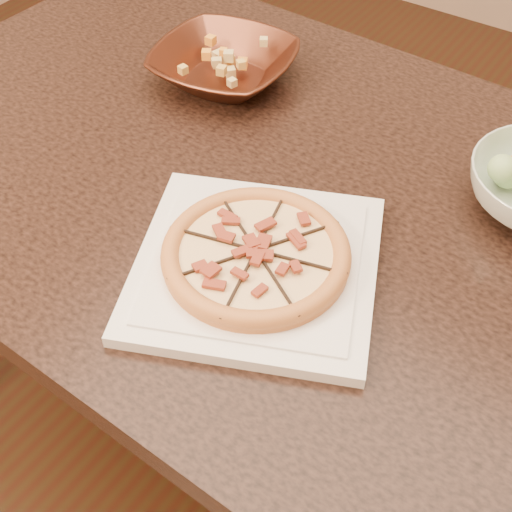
{
  "coord_description": "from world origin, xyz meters",
  "views": [
    {
      "loc": [
        0.51,
        -0.76,
        1.44
      ],
      "look_at": [
        0.15,
        -0.24,
        0.78
      ],
      "focal_mm": 50.0,
      "sensor_mm": 36.0,
      "label": 1
    }
  ],
  "objects_px": {
    "plate": "(256,266)",
    "pizza": "(256,254)",
    "bronze_bowl": "(224,66)",
    "dining_table": "(262,223)"
  },
  "relations": [
    {
      "from": "pizza",
      "to": "bronze_bowl",
      "type": "distance_m",
      "value": 0.46
    },
    {
      "from": "plate",
      "to": "bronze_bowl",
      "type": "bearing_deg",
      "value": 130.98
    },
    {
      "from": "plate",
      "to": "pizza",
      "type": "bearing_deg",
      "value": 173.55
    },
    {
      "from": "pizza",
      "to": "bronze_bowl",
      "type": "height_order",
      "value": "bronze_bowl"
    },
    {
      "from": "pizza",
      "to": "bronze_bowl",
      "type": "relative_size",
      "value": 1.02
    },
    {
      "from": "dining_table",
      "to": "plate",
      "type": "bearing_deg",
      "value": -58.66
    },
    {
      "from": "plate",
      "to": "bronze_bowl",
      "type": "relative_size",
      "value": 1.71
    },
    {
      "from": "dining_table",
      "to": "plate",
      "type": "relative_size",
      "value": 3.47
    },
    {
      "from": "dining_table",
      "to": "bronze_bowl",
      "type": "xyz_separation_m",
      "value": [
        -0.2,
        0.18,
        0.13
      ]
    },
    {
      "from": "plate",
      "to": "bronze_bowl",
      "type": "height_order",
      "value": "bronze_bowl"
    }
  ]
}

